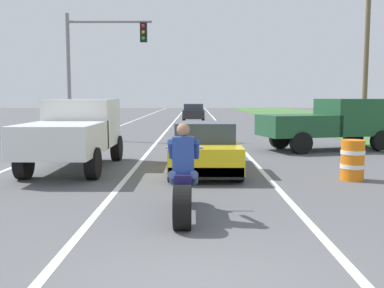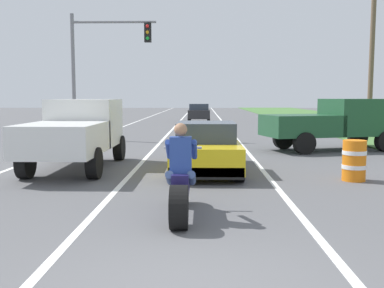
{
  "view_description": "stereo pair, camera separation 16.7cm",
  "coord_description": "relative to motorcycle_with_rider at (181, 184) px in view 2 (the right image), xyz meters",
  "views": [
    {
      "loc": [
        -0.07,
        -4.36,
        2.04
      ],
      "look_at": [
        -0.13,
        5.45,
        1.0
      ],
      "focal_mm": 41.23,
      "sensor_mm": 36.0,
      "label": 1
    },
    {
      "loc": [
        0.1,
        -4.36,
        2.04
      ],
      "look_at": [
        -0.13,
        5.45,
        1.0
      ],
      "focal_mm": 41.23,
      "sensor_mm": 36.0,
      "label": 2
    }
  ],
  "objects": [
    {
      "name": "construction_barrel_nearest",
      "position": [
        4.08,
        3.5,
        -0.09
      ],
      "size": [
        0.58,
        0.58,
        1.0
      ],
      "color": "orange",
      "rests_on": "ground"
    },
    {
      "name": "motorcycle_with_rider",
      "position": [
        0.0,
        0.0,
        0.0
      ],
      "size": [
        0.7,
        2.21,
        1.62
      ],
      "color": "black",
      "rests_on": "ground"
    },
    {
      "name": "utility_pole_roadside",
      "position": [
        8.74,
        15.05,
        3.15
      ],
      "size": [
        0.24,
        0.24,
        7.48
      ],
      "primitive_type": "cylinder",
      "color": "brown",
      "rests_on": "ground"
    },
    {
      "name": "pickup_truck_left_lane_white",
      "position": [
        -3.22,
        5.2,
        0.51
      ],
      "size": [
        2.02,
        4.8,
        1.98
      ],
      "color": "silver",
      "rests_on": "ground"
    },
    {
      "name": "lane_stripe_right_solid",
      "position": [
        2.06,
        17.09,
        -0.59
      ],
      "size": [
        0.14,
        120.0,
        0.01
      ],
      "primitive_type": "cube",
      "color": "white",
      "rests_on": "ground"
    },
    {
      "name": "pickup_truck_right_shoulder_dark_green",
      "position": [
        5.36,
        9.76,
        0.51
      ],
      "size": [
        5.14,
        3.14,
        1.98
      ],
      "color": "#1E4C2D",
      "rests_on": "ground"
    },
    {
      "name": "lane_stripe_centre_dashed",
      "position": [
        -1.54,
        17.09,
        -0.59
      ],
      "size": [
        0.14,
        120.0,
        0.01
      ],
      "primitive_type": "cube",
      "color": "white",
      "rests_on": "ground"
    },
    {
      "name": "traffic_light_mast_near",
      "position": [
        -4.63,
        14.05,
        3.37
      ],
      "size": [
        4.11,
        0.34,
        6.0
      ],
      "color": "gray",
      "rests_on": "ground"
    },
    {
      "name": "distant_car_far_ahead",
      "position": [
        0.09,
        29.53,
        0.18
      ],
      "size": [
        1.8,
        4.0,
        1.5
      ],
      "color": "#262628",
      "rests_on": "ground"
    },
    {
      "name": "lane_stripe_left_solid",
      "position": [
        -5.14,
        17.09,
        -0.59
      ],
      "size": [
        0.14,
        120.0,
        0.01
      ],
      "primitive_type": "cube",
      "color": "white",
      "rests_on": "ground"
    },
    {
      "name": "sports_car_yellow",
      "position": [
        0.46,
        4.82,
        0.04
      ],
      "size": [
        1.84,
        4.3,
        1.37
      ],
      "color": "yellow",
      "rests_on": "ground"
    }
  ]
}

